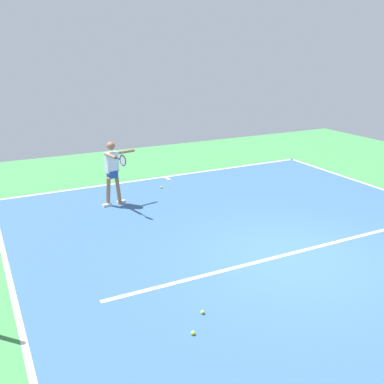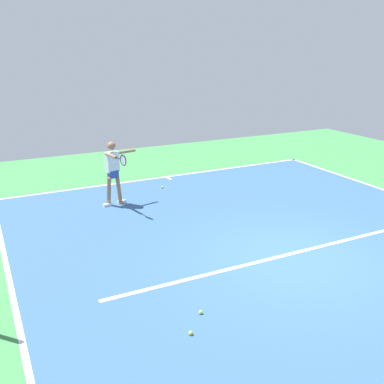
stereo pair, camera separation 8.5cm
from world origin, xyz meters
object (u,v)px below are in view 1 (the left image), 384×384
at_px(tennis_ball_near_service_line, 193,333).
at_px(tennis_ball_by_sideline, 161,187).
at_px(tennis_ball_far_corner, 203,312).
at_px(tennis_player, 113,169).

distance_m(tennis_ball_near_service_line, tennis_ball_by_sideline, 7.36).
bearing_deg(tennis_ball_far_corner, tennis_player, -93.28).
xyz_separation_m(tennis_ball_near_service_line, tennis_ball_by_sideline, (-2.45, -6.94, 0.00)).
xyz_separation_m(tennis_player, tennis_ball_near_service_line, (0.72, 6.14, -0.99)).
bearing_deg(tennis_ball_far_corner, tennis_ball_near_service_line, 47.20).
bearing_deg(tennis_ball_near_service_line, tennis_ball_far_corner, -132.80).
relative_size(tennis_player, tennis_ball_far_corner, 26.85).
height_order(tennis_ball_by_sideline, tennis_ball_far_corner, same).
xyz_separation_m(tennis_player, tennis_ball_by_sideline, (-1.73, -0.80, -0.99)).
relative_size(tennis_ball_by_sideline, tennis_ball_far_corner, 1.00).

